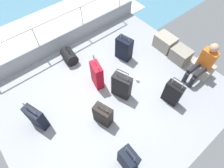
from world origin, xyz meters
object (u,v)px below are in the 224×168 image
object	(u,v)px
suitcase_0	(173,93)
paper_cup	(137,80)
suitcase_5	(122,86)
suitcase_6	(128,160)
cargo_crate_1	(181,55)
cargo_crate_0	(165,42)
suitcase_2	(36,117)
cargo_crate_2	(202,69)
duffel_bag	(69,56)
passenger_seated	(203,63)
suitcase_4	(103,115)
suitcase_1	(97,75)
suitcase_3	(124,48)

from	to	relation	value
suitcase_0	paper_cup	bearing A→B (deg)	-167.63
suitcase_5	suitcase_6	bearing A→B (deg)	-36.88
cargo_crate_1	suitcase_5	bearing A→B (deg)	-94.98
cargo_crate_1	cargo_crate_0	bearing A→B (deg)	177.21
suitcase_0	suitcase_6	distance (m)	1.78
suitcase_0	suitcase_2	size ratio (longest dim) A/B	1.04
cargo_crate_0	suitcase_0	bearing A→B (deg)	-44.24
cargo_crate_2	suitcase_2	bearing A→B (deg)	-109.64
duffel_bag	paper_cup	xyz separation A→B (m)	(1.69, 0.94, -0.12)
cargo_crate_1	paper_cup	bearing A→B (deg)	-98.24
suitcase_0	paper_cup	xyz separation A→B (m)	(-0.89, -0.20, -0.26)
passenger_seated	suitcase_0	xyz separation A→B (m)	(0.04, -1.07, -0.23)
suitcase_6	duffel_bag	bearing A→B (deg)	168.77
suitcase_0	suitcase_4	xyz separation A→B (m)	(-0.60, -1.53, -0.04)
suitcase_0	suitcase_1	xyz separation A→B (m)	(-1.47, -1.02, 0.04)
suitcase_1	suitcase_5	size ratio (longest dim) A/B	1.04
cargo_crate_0	suitcase_1	bearing A→B (deg)	-94.85
paper_cup	suitcase_5	bearing A→B (deg)	-86.95
suitcase_5	cargo_crate_1	bearing A→B (deg)	85.02
cargo_crate_0	suitcase_5	xyz separation A→B (m)	(0.41, -2.02, 0.14)
cargo_crate_1	suitcase_1	world-z (taller)	suitcase_1
suitcase_2	duffel_bag	size ratio (longest dim) A/B	1.54
suitcase_1	suitcase_2	distance (m)	1.62
suitcase_1	suitcase_4	size ratio (longest dim) A/B	1.28
passenger_seated	paper_cup	bearing A→B (deg)	-124.08
suitcase_3	passenger_seated	bearing A→B (deg)	30.01
suitcase_5	paper_cup	size ratio (longest dim) A/B	8.96
suitcase_1	suitcase_3	bearing A→B (deg)	103.92
cargo_crate_1	suitcase_0	world-z (taller)	suitcase_0
suitcase_0	suitcase_4	distance (m)	1.64
cargo_crate_0	suitcase_3	xyz separation A→B (m)	(-0.47, -1.16, 0.12)
suitcase_0	duffel_bag	xyz separation A→B (m)	(-2.59, -1.14, -0.14)
suitcase_4	suitcase_6	size ratio (longest dim) A/B	0.88
cargo_crate_0	suitcase_1	world-z (taller)	suitcase_1
passenger_seated	suitcase_3	distance (m)	1.98
suitcase_6	paper_cup	xyz separation A→B (m)	(-1.31, 1.54, -0.26)
cargo_crate_0	cargo_crate_2	world-z (taller)	cargo_crate_0
suitcase_2	suitcase_5	bearing A→B (deg)	73.30
suitcase_2	suitcase_5	world-z (taller)	suitcase_5
cargo_crate_2	suitcase_4	size ratio (longest dim) A/B	0.75
suitcase_0	paper_cup	size ratio (longest dim) A/B	8.11
suitcase_5	suitcase_6	xyz separation A→B (m)	(1.28, -0.96, -0.03)
cargo_crate_0	paper_cup	world-z (taller)	cargo_crate_0
suitcase_4	cargo_crate_0	bearing A→B (deg)	103.78
cargo_crate_0	duffel_bag	xyz separation A→B (m)	(-1.31, -2.38, -0.03)
duffel_bag	cargo_crate_2	bearing A→B (deg)	43.11
cargo_crate_2	paper_cup	bearing A→B (deg)	-120.71
suitcase_0	suitcase_3	bearing A→B (deg)	177.14
suitcase_3	suitcase_6	xyz separation A→B (m)	(2.16, -1.82, -0.01)
duffel_bag	paper_cup	bearing A→B (deg)	29.10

